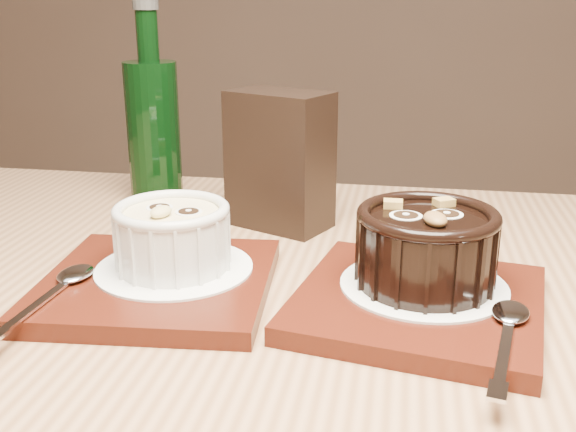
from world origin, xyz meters
name	(u,v)px	position (x,y,z in m)	size (l,w,h in m)	color
tray_left	(158,283)	(-0.14, 0.11, 0.76)	(0.18, 0.18, 0.01)	#44150B
doily_left	(174,268)	(-0.13, 0.12, 0.77)	(0.13, 0.13, 0.00)	white
ramekin_white	(172,234)	(-0.13, 0.12, 0.80)	(0.09, 0.09, 0.06)	silver
spoon_left	(52,291)	(-0.20, 0.05, 0.77)	(0.03, 0.13, 0.01)	silver
tray_right	(418,303)	(0.07, 0.10, 0.76)	(0.18, 0.18, 0.01)	#44150B
doily_right	(423,285)	(0.08, 0.12, 0.77)	(0.13, 0.13, 0.00)	white
ramekin_dark	(426,244)	(0.08, 0.12, 0.80)	(0.11, 0.11, 0.06)	black
spoon_right	(507,334)	(0.13, 0.04, 0.77)	(0.03, 0.13, 0.01)	silver
condiment_stand	(280,160)	(-0.07, 0.29, 0.82)	(0.10, 0.06, 0.14)	black
green_bottle	(153,126)	(-0.23, 0.35, 0.84)	(0.06, 0.06, 0.22)	black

